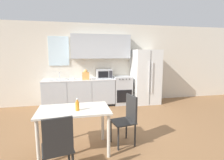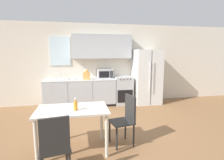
# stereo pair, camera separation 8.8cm
# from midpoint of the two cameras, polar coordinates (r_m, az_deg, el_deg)

# --- Properties ---
(ground_plane) EXTENTS (12.00, 12.00, 0.00)m
(ground_plane) POSITION_cam_midpoint_polar(r_m,az_deg,el_deg) (4.03, -3.94, -16.38)
(ground_plane) COLOR olive
(wall_back) EXTENTS (12.00, 0.38, 2.70)m
(wall_back) POSITION_cam_midpoint_polar(r_m,az_deg,el_deg) (6.00, -6.87, 6.35)
(wall_back) COLOR beige
(wall_back) RESTS_ON ground_plane
(kitchen_counter) EXTENTS (2.28, 0.65, 0.89)m
(kitchen_counter) POSITION_cam_midpoint_polar(r_m,az_deg,el_deg) (5.80, -11.01, -4.03)
(kitchen_counter) COLOR #333333
(kitchen_counter) RESTS_ON ground_plane
(oven_range) EXTENTS (0.58, 0.66, 0.94)m
(oven_range) POSITION_cam_midpoint_polar(r_m,az_deg,el_deg) (5.99, 2.80, -3.28)
(oven_range) COLOR #B7BABC
(oven_range) RESTS_ON ground_plane
(refrigerator) EXTENTS (0.88, 0.81, 1.83)m
(refrigerator) POSITION_cam_midpoint_polar(r_m,az_deg,el_deg) (6.12, 10.42, 1.09)
(refrigerator) COLOR silver
(refrigerator) RESTS_ON ground_plane
(kitchen_sink) EXTENTS (0.56, 0.43, 0.23)m
(kitchen_sink) POSITION_cam_midpoint_polar(r_m,az_deg,el_deg) (5.75, -17.27, 0.22)
(kitchen_sink) COLOR #B7BABC
(kitchen_sink) RESTS_ON kitchen_counter
(microwave) EXTENTS (0.51, 0.39, 0.29)m
(microwave) POSITION_cam_midpoint_polar(r_m,az_deg,el_deg) (5.87, -2.99, 2.05)
(microwave) COLOR #B7BABC
(microwave) RESTS_ON kitchen_counter
(coffee_mug) EXTENTS (0.11, 0.08, 0.09)m
(coffee_mug) POSITION_cam_midpoint_polar(r_m,az_deg,el_deg) (5.56, -12.82, 0.42)
(coffee_mug) COLOR white
(coffee_mug) RESTS_ON kitchen_counter
(grocery_bag_0) EXTENTS (0.23, 0.20, 0.32)m
(grocery_bag_0) POSITION_cam_midpoint_polar(r_m,az_deg,el_deg) (5.60, -9.02, 1.55)
(grocery_bag_0) COLOR #DB994C
(grocery_bag_0) RESTS_ON kitchen_counter
(dining_table) EXTENTS (1.21, 0.73, 0.77)m
(dining_table) POSITION_cam_midpoint_polar(r_m,az_deg,el_deg) (3.13, -13.09, -11.19)
(dining_table) COLOR beige
(dining_table) RESTS_ON ground_plane
(dining_chair_near) EXTENTS (0.47, 0.47, 0.93)m
(dining_chair_near) POSITION_cam_midpoint_polar(r_m,az_deg,el_deg) (2.51, -18.26, -19.50)
(dining_chair_near) COLOR #282828
(dining_chair_near) RESTS_ON ground_plane
(dining_chair_side) EXTENTS (0.47, 0.47, 0.93)m
(dining_chair_side) POSITION_cam_midpoint_polar(r_m,az_deg,el_deg) (3.36, 4.29, -11.67)
(dining_chair_side) COLOR #282828
(dining_chair_side) RESTS_ON ground_plane
(drink_bottle) EXTENTS (0.06, 0.06, 0.21)m
(drink_bottle) POSITION_cam_midpoint_polar(r_m,az_deg,el_deg) (2.98, -12.09, -8.19)
(drink_bottle) COLOR orange
(drink_bottle) RESTS_ON dining_table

